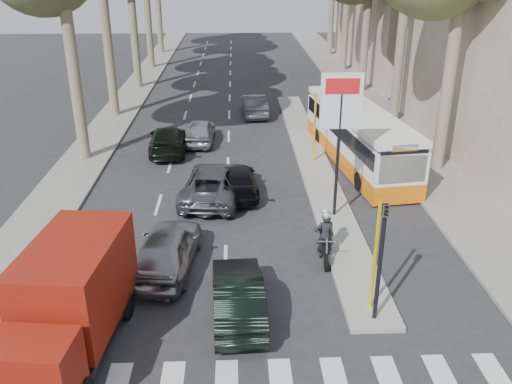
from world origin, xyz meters
TOP-DOWN VIEW (x-y plane):
  - ground at (0.00, 0.00)m, footprint 120.00×120.00m
  - sidewalk_right at (8.60, 25.00)m, footprint 3.20×70.00m
  - median_left at (-8.00, 28.00)m, footprint 2.40×64.00m
  - traffic_island at (3.25, 11.00)m, footprint 1.50×26.00m
  - billboard at (3.25, 5.00)m, footprint 1.50×12.10m
  - traffic_light_island at (3.25, -1.50)m, footprint 0.16×0.41m
  - silver_hatchback at (-2.74, 1.52)m, footprint 2.20×4.45m
  - dark_hatchback at (-0.50, -1.00)m, footprint 1.57×4.01m
  - queue_car_a at (-1.45, 7.08)m, footprint 2.87×5.15m
  - queue_car_b at (-0.50, 7.54)m, footprint 1.96×4.23m
  - queue_car_c at (-2.43, 14.45)m, footprint 1.64×3.82m
  - queue_car_d at (0.69, 19.79)m, footprint 1.69×4.16m
  - queue_car_e at (-4.00, 13.01)m, footprint 2.16×4.59m
  - red_truck at (-4.65, -2.32)m, footprint 2.54×5.48m
  - city_bus at (5.37, 11.01)m, footprint 3.58×10.49m
  - motorcycle at (2.42, 2.18)m, footprint 0.76×2.05m
  - pedestrian_near at (7.20, 7.52)m, footprint 1.05×0.98m
  - pedestrian_far at (7.20, 11.39)m, footprint 1.26×1.22m

SIDE VIEW (x-z plane):
  - ground at x=0.00m, z-range 0.00..0.00m
  - sidewalk_right at x=8.60m, z-range 0.00..0.12m
  - median_left at x=-8.00m, z-range 0.00..0.12m
  - traffic_island at x=3.25m, z-range 0.00..0.16m
  - queue_car_b at x=-0.50m, z-range 0.00..1.20m
  - queue_car_c at x=-2.43m, z-range 0.00..1.28m
  - queue_car_e at x=-4.00m, z-range 0.00..1.30m
  - dark_hatchback at x=-0.50m, z-range 0.00..1.30m
  - queue_car_d at x=0.69m, z-range 0.00..1.34m
  - queue_car_a at x=-1.45m, z-range 0.00..1.36m
  - silver_hatchback at x=-2.74m, z-range 0.00..1.46m
  - motorcycle at x=2.42m, z-range -0.08..1.67m
  - pedestrian_near at x=7.20m, z-range 0.12..1.77m
  - pedestrian_far at x=7.20m, z-range 0.12..2.00m
  - city_bus at x=5.37m, z-range 0.07..2.78m
  - red_truck at x=-4.65m, z-range 0.08..2.91m
  - traffic_light_island at x=3.25m, z-range 0.69..4.29m
  - billboard at x=3.25m, z-range 0.90..6.50m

